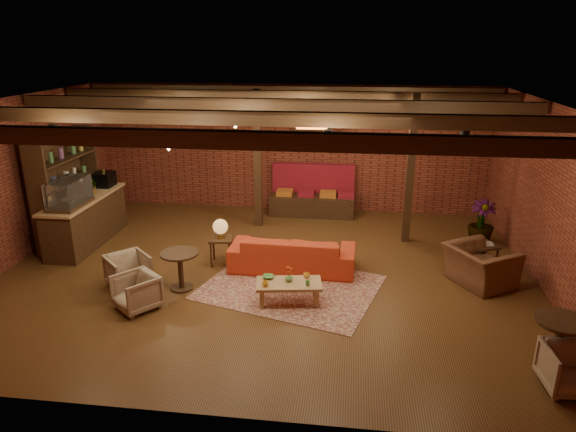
# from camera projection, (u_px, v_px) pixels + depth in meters

# --- Properties ---
(floor) EXTENTS (10.00, 10.00, 0.00)m
(floor) POSITION_uv_depth(u_px,v_px,m) (266.00, 272.00, 9.85)
(floor) COLOR #39240E
(floor) RESTS_ON ground
(ceiling) EXTENTS (10.00, 8.00, 0.02)m
(ceiling) POSITION_uv_depth(u_px,v_px,m) (263.00, 103.00, 8.81)
(ceiling) COLOR black
(ceiling) RESTS_ON wall_back
(wall_back) EXTENTS (10.00, 0.02, 3.20)m
(wall_back) POSITION_uv_depth(u_px,v_px,m) (291.00, 149.00, 13.08)
(wall_back) COLOR maroon
(wall_back) RESTS_ON ground
(wall_front) EXTENTS (10.00, 0.02, 3.20)m
(wall_front) POSITION_uv_depth(u_px,v_px,m) (202.00, 295.00, 5.58)
(wall_front) COLOR maroon
(wall_front) RESTS_ON ground
(wall_left) EXTENTS (0.02, 8.00, 3.20)m
(wall_left) POSITION_uv_depth(u_px,v_px,m) (10.00, 183.00, 9.92)
(wall_left) COLOR maroon
(wall_left) RESTS_ON ground
(wall_right) EXTENTS (0.02, 8.00, 3.20)m
(wall_right) POSITION_uv_depth(u_px,v_px,m) (554.00, 203.00, 8.73)
(wall_right) COLOR maroon
(wall_right) RESTS_ON ground
(ceiling_beams) EXTENTS (9.80, 6.40, 0.22)m
(ceiling_beams) POSITION_uv_depth(u_px,v_px,m) (263.00, 110.00, 8.85)
(ceiling_beams) COLOR black
(ceiling_beams) RESTS_ON ceiling
(ceiling_pipe) EXTENTS (9.60, 0.12, 0.12)m
(ceiling_pipe) POSITION_uv_depth(u_px,v_px,m) (277.00, 111.00, 10.42)
(ceiling_pipe) COLOR black
(ceiling_pipe) RESTS_ON ceiling
(post_left) EXTENTS (0.16, 0.16, 3.20)m
(post_left) POSITION_uv_depth(u_px,v_px,m) (258.00, 160.00, 11.84)
(post_left) COLOR black
(post_left) RESTS_ON ground
(post_right) EXTENTS (0.16, 0.16, 3.20)m
(post_right) POSITION_uv_depth(u_px,v_px,m) (410.00, 171.00, 10.87)
(post_right) COLOR black
(post_right) RESTS_ON ground
(service_counter) EXTENTS (0.80, 2.50, 1.60)m
(service_counter) POSITION_uv_depth(u_px,v_px,m) (85.00, 208.00, 11.01)
(service_counter) COLOR black
(service_counter) RESTS_ON ground
(plant_counter) EXTENTS (0.35, 0.39, 0.30)m
(plant_counter) POSITION_uv_depth(u_px,v_px,m) (91.00, 187.00, 11.05)
(plant_counter) COLOR #337F33
(plant_counter) RESTS_ON service_counter
(shelving_hutch) EXTENTS (0.52, 2.00, 2.40)m
(shelving_hutch) POSITION_uv_depth(u_px,v_px,m) (67.00, 188.00, 11.02)
(shelving_hutch) COLOR black
(shelving_hutch) RESTS_ON ground
(banquette) EXTENTS (2.10, 0.70, 1.00)m
(banquette) POSITION_uv_depth(u_px,v_px,m) (312.00, 196.00, 12.94)
(banquette) COLOR maroon
(banquette) RESTS_ON ground
(service_sign) EXTENTS (0.86, 0.06, 0.30)m
(service_sign) POSITION_uv_depth(u_px,v_px,m) (312.00, 125.00, 11.92)
(service_sign) COLOR orange
(service_sign) RESTS_ON ceiling
(ceiling_spotlights) EXTENTS (6.40, 4.40, 0.28)m
(ceiling_spotlights) POSITION_uv_depth(u_px,v_px,m) (263.00, 123.00, 8.92)
(ceiling_spotlights) COLOR black
(ceiling_spotlights) RESTS_ON ceiling
(rug) EXTENTS (3.51, 3.04, 0.01)m
(rug) POSITION_uv_depth(u_px,v_px,m) (290.00, 287.00, 9.24)
(rug) COLOR maroon
(rug) RESTS_ON floor
(sofa) EXTENTS (2.42, 1.00, 0.70)m
(sofa) POSITION_uv_depth(u_px,v_px,m) (292.00, 253.00, 9.87)
(sofa) COLOR #B93219
(sofa) RESTS_ON floor
(coffee_table) EXTENTS (1.16, 0.70, 0.63)m
(coffee_table) POSITION_uv_depth(u_px,v_px,m) (288.00, 284.00, 8.62)
(coffee_table) COLOR #997C47
(coffee_table) RESTS_ON floor
(side_table_lamp) EXTENTS (0.50, 0.50, 0.93)m
(side_table_lamp) POSITION_uv_depth(u_px,v_px,m) (220.00, 230.00, 10.01)
(side_table_lamp) COLOR black
(side_table_lamp) RESTS_ON floor
(round_table_left) EXTENTS (0.67, 0.67, 0.70)m
(round_table_left) POSITION_uv_depth(u_px,v_px,m) (180.00, 264.00, 9.05)
(round_table_left) COLOR black
(round_table_left) RESTS_ON floor
(armchair_a) EXTENTS (0.91, 0.91, 0.69)m
(armchair_a) POSITION_uv_depth(u_px,v_px,m) (128.00, 270.00, 9.15)
(armchair_a) COLOR #B6A48D
(armchair_a) RESTS_ON floor
(armchair_b) EXTENTS (0.88, 0.87, 0.66)m
(armchair_b) POSITION_uv_depth(u_px,v_px,m) (136.00, 290.00, 8.42)
(armchair_b) COLOR #B6A48D
(armchair_b) RESTS_ON floor
(armchair_right) EXTENTS (1.18, 1.31, 0.96)m
(armchair_right) POSITION_uv_depth(u_px,v_px,m) (481.00, 260.00, 9.23)
(armchair_right) COLOR brown
(armchair_right) RESTS_ON floor
(side_table_book) EXTENTS (0.63, 0.63, 0.55)m
(side_table_book) POSITION_uv_depth(u_px,v_px,m) (483.00, 246.00, 9.82)
(side_table_book) COLOR black
(side_table_book) RESTS_ON floor
(round_table_right) EXTENTS (0.69, 0.69, 0.80)m
(round_table_right) POSITION_uv_depth(u_px,v_px,m) (559.00, 338.00, 6.71)
(round_table_right) COLOR black
(round_table_right) RESTS_ON floor
(armchair_far) EXTENTS (0.67, 0.63, 0.66)m
(armchair_far) POSITION_uv_depth(u_px,v_px,m) (571.00, 367.00, 6.45)
(armchair_far) COLOR #B6A48D
(armchair_far) RESTS_ON floor
(plant_tall) EXTENTS (1.74, 1.74, 2.91)m
(plant_tall) POSITION_uv_depth(u_px,v_px,m) (487.00, 179.00, 10.80)
(plant_tall) COLOR #4C7F4C
(plant_tall) RESTS_ON floor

